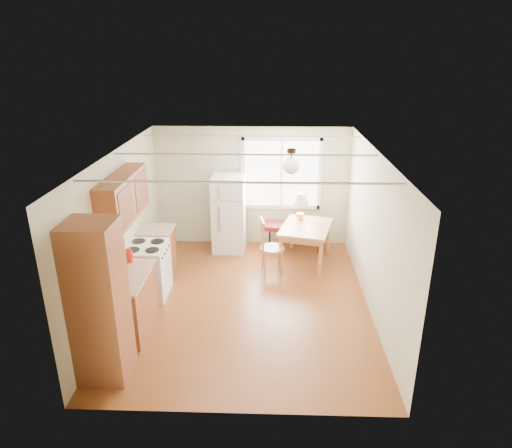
{
  "coord_description": "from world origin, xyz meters",
  "views": [
    {
      "loc": [
        0.38,
        -6.62,
        3.95
      ],
      "look_at": [
        0.14,
        0.62,
        1.15
      ],
      "focal_mm": 32.0,
      "sensor_mm": 36.0,
      "label": 1
    }
  ],
  "objects_px": {
    "bench": "(294,228)",
    "dining_table": "(306,231)",
    "chair": "(267,242)",
    "refrigerator": "(229,214)"
  },
  "relations": [
    {
      "from": "bench",
      "to": "chair",
      "type": "relative_size",
      "value": 1.2
    },
    {
      "from": "refrigerator",
      "to": "bench",
      "type": "bearing_deg",
      "value": 2.86
    },
    {
      "from": "refrigerator",
      "to": "bench",
      "type": "height_order",
      "value": "refrigerator"
    },
    {
      "from": "chair",
      "to": "refrigerator",
      "type": "bearing_deg",
      "value": 119.12
    },
    {
      "from": "refrigerator",
      "to": "bench",
      "type": "xyz_separation_m",
      "value": [
        1.34,
        0.01,
        -0.3
      ]
    },
    {
      "from": "refrigerator",
      "to": "chair",
      "type": "height_order",
      "value": "refrigerator"
    },
    {
      "from": "refrigerator",
      "to": "bench",
      "type": "distance_m",
      "value": 1.37
    },
    {
      "from": "bench",
      "to": "dining_table",
      "type": "relative_size",
      "value": 0.91
    },
    {
      "from": "refrigerator",
      "to": "chair",
      "type": "distance_m",
      "value": 1.29
    },
    {
      "from": "dining_table",
      "to": "chair",
      "type": "height_order",
      "value": "chair"
    }
  ]
}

